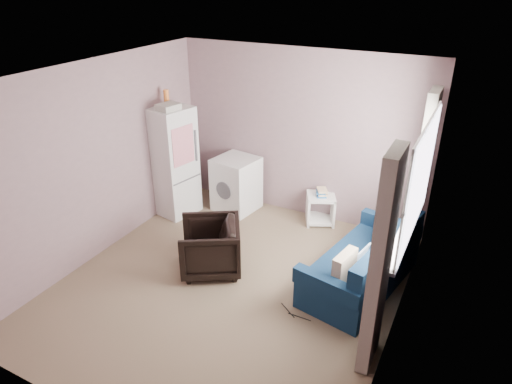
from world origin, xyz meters
The scene contains 8 objects.
room centered at (0.02, 0.01, 1.25)m, with size 3.84×4.24×2.54m.
armchair centered at (-0.37, 0.17, 0.37)m, with size 0.72×0.67×0.74m, color black.
fridge centered at (-1.68, 1.25, 0.85)m, with size 0.68×0.68×1.90m.
washing_machine centered at (-0.89, 1.75, 0.44)m, with size 0.69×0.69×0.85m.
side_table centered at (0.44, 1.94, 0.26)m, with size 0.54×0.54×0.55m.
sofa centered at (1.44, 0.71, 0.28)m, with size 1.11×1.86×0.78m.
window_dressing centered at (1.78, 0.70, 1.11)m, with size 0.17×2.62×2.18m.
floor_cables centered at (0.89, -0.13, 0.01)m, with size 0.41×0.16×0.01m.
Camera 1 is at (2.32, -3.81, 3.45)m, focal length 32.00 mm.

